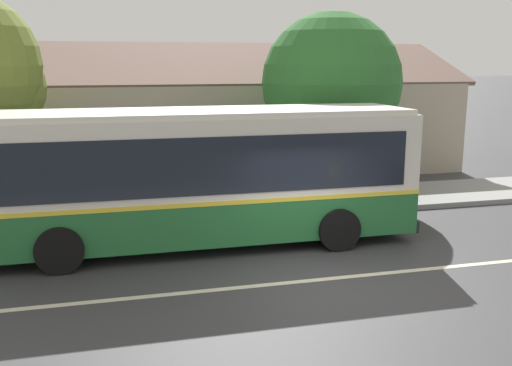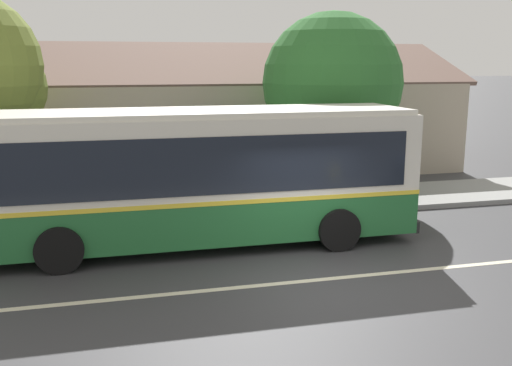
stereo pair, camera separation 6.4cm
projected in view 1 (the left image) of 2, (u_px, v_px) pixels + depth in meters
The scene contains 7 objects.
ground_plane at pixel (325, 279), 11.50m from camera, with size 300.00×300.00×0.00m, color #38383A.
sidewalk_far at pixel (253, 205), 17.17m from camera, with size 60.00×3.00×0.15m, color gray.
lane_divider_stripe at pixel (325, 279), 11.50m from camera, with size 60.00×0.16×0.01m, color beige.
community_building at pixel (139, 123), 23.41m from camera, with size 25.26×8.68×6.12m.
transit_bus at pixel (191, 174), 13.34m from camera, with size 10.61×2.82×3.22m.
bench_down_street at pixel (68, 200), 15.63m from camera, with size 1.89×0.51×0.94m.
street_tree_primary at pixel (331, 83), 17.86m from camera, with size 4.37×4.37×5.85m.
Camera 1 is at (-4.04, -10.16, 4.29)m, focal length 40.00 mm.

